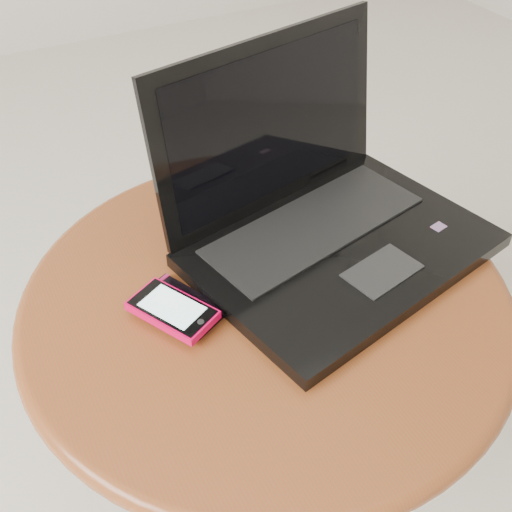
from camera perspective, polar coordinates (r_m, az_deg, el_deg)
table at (r=0.85m, az=0.88°, el=-8.08°), size 0.61×0.61×0.49m
laptop at (r=0.83m, az=5.88°, el=3.89°), size 0.42×0.37×0.25m
phone_black at (r=0.76m, az=-6.78°, el=-4.45°), size 0.09×0.11×0.01m
phone_pink at (r=0.74m, az=-7.58°, el=-4.88°), size 0.10×0.12×0.01m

